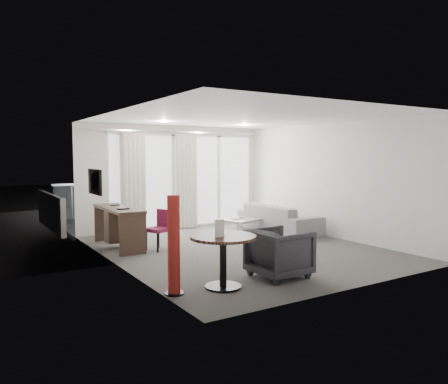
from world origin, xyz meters
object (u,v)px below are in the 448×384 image
tub_armchair (280,253)px  rattan_chair_a (165,206)px  coffee_table (239,226)px  round_table (223,262)px  rattan_chair_b (212,202)px  desk (119,227)px  desk_chair (158,230)px  sofa (279,218)px  red_lamp (174,245)px

tub_armchair → rattan_chair_a: tub_armchair is taller
tub_armchair → coffee_table: (1.54, 3.40, -0.20)m
round_table → rattan_chair_b: (3.40, 6.09, 0.08)m
desk → desk_chair: size_ratio=2.20×
coffee_table → sofa: size_ratio=0.34×
tub_armchair → sofa: 3.98m
desk → rattan_chair_b: bearing=35.2°
rattan_chair_a → round_table: bearing=-123.2°
desk → round_table: 3.45m
tub_armchair → rattan_chair_a: 6.72m
desk_chair → sofa: bearing=-13.7°
red_lamp → tub_armchair: size_ratio=1.63×
sofa → rattan_chair_a: size_ratio=3.10×
desk_chair → coffee_table: 2.44m
round_table → red_lamp: 0.78m
round_table → rattan_chair_a: (2.09, 6.64, -0.00)m
round_table → sofa: size_ratio=0.41×
rattan_chair_a → sofa: bearing=-83.7°
desk_chair → rattan_chair_a: desk_chair is taller
red_lamp → sofa: size_ratio=0.58×
rattan_chair_a → red_lamp: bearing=-128.9°
red_lamp → coffee_table: size_ratio=1.70×
desk → rattan_chair_a: 4.05m
red_lamp → sofa: (4.23, 3.00, -0.33)m
coffee_table → desk: bearing=179.6°
desk_chair → rattan_chair_a: bearing=44.6°
tub_armchair → red_lamp: bearing=84.5°
desk_chair → rattan_chair_a: 4.29m
desk_chair → rattan_chair_b: size_ratio=0.86×
desk → coffee_table: bearing=-0.4°
rattan_chair_b → coffee_table: bearing=-85.4°
red_lamp → tub_armchair: 1.76m
round_table → rattan_chair_a: bearing=72.5°
coffee_table → sofa: 1.02m
tub_armchair → round_table: bearing=88.1°
tub_armchair → sofa: (2.50, 3.10, -0.04)m
round_table → coffee_table: round_table is taller
desk → red_lamp: red_lamp is taller
desk → tub_armchair: desk is taller
desk_chair → sofa: (3.31, 0.32, -0.06)m
tub_armchair → rattan_chair_b: bearing=-23.4°
coffee_table → round_table: bearing=-127.0°
desk_chair → red_lamp: (-0.92, -2.67, 0.27)m
desk → coffee_table: 2.94m
round_table → coffee_table: bearing=53.0°
round_table → coffee_table: (2.56, 3.40, -0.20)m
red_lamp → sofa: red_lamp is taller
desk_chair → sofa: desk_chair is taller
sofa → rattan_chair_b: bearing=2.4°
desk → rattan_chair_b: (3.77, 2.66, 0.05)m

